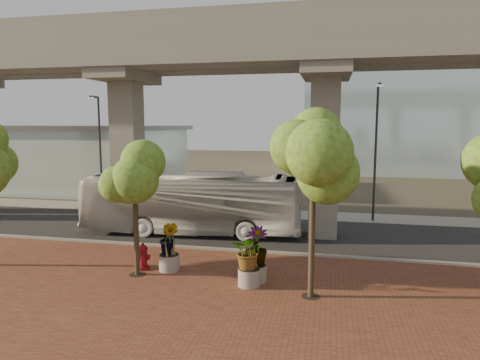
# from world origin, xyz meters

# --- Properties ---
(ground) EXTENTS (160.00, 160.00, 0.00)m
(ground) POSITION_xyz_m (0.00, 0.00, 0.00)
(ground) COLOR #3D372C
(ground) RESTS_ON ground
(brick_plaza) EXTENTS (70.00, 13.00, 0.06)m
(brick_plaza) POSITION_xyz_m (0.00, -8.00, 0.03)
(brick_plaza) COLOR brown
(brick_plaza) RESTS_ON ground
(asphalt_road) EXTENTS (90.00, 8.00, 0.04)m
(asphalt_road) POSITION_xyz_m (0.00, 2.00, 0.02)
(asphalt_road) COLOR black
(asphalt_road) RESTS_ON ground
(curb_strip) EXTENTS (70.00, 0.25, 0.16)m
(curb_strip) POSITION_xyz_m (0.00, -2.00, 0.08)
(curb_strip) COLOR gray
(curb_strip) RESTS_ON ground
(far_sidewalk) EXTENTS (90.00, 3.00, 0.06)m
(far_sidewalk) POSITION_xyz_m (0.00, 7.50, 0.03)
(far_sidewalk) COLOR gray
(far_sidewalk) RESTS_ON ground
(transit_viaduct) EXTENTS (72.00, 5.60, 12.40)m
(transit_viaduct) POSITION_xyz_m (0.00, 2.00, 7.29)
(transit_viaduct) COLOR gray
(transit_viaduct) RESTS_ON ground
(station_pavilion) EXTENTS (23.00, 13.00, 6.30)m
(station_pavilion) POSITION_xyz_m (-20.00, 16.00, 3.22)
(station_pavilion) COLOR silver
(station_pavilion) RESTS_ON ground
(transit_bus) EXTENTS (13.05, 3.87, 3.59)m
(transit_bus) POSITION_xyz_m (-1.61, 1.14, 1.79)
(transit_bus) COLOR silver
(transit_bus) RESTS_ON ground
(fire_hydrant) EXTENTS (0.59, 0.53, 1.17)m
(fire_hydrant) POSITION_xyz_m (-1.68, -5.47, 0.62)
(fire_hydrant) COLOR maroon
(fire_hydrant) RESTS_ON ground
(planter_front) EXTENTS (1.97, 1.97, 2.16)m
(planter_front) POSITION_xyz_m (3.29, -6.44, 1.37)
(planter_front) COLOR gray
(planter_front) RESTS_ON ground
(planter_right) EXTENTS (2.12, 2.12, 2.26)m
(planter_right) POSITION_xyz_m (3.48, -5.90, 1.43)
(planter_right) COLOR #ACA49B
(planter_right) RESTS_ON ground
(planter_left) EXTENTS (1.99, 1.99, 2.19)m
(planter_left) POSITION_xyz_m (-0.50, -5.37, 1.39)
(planter_left) COLOR gray
(planter_left) RESTS_ON ground
(street_tree_near_west) EXTENTS (3.09, 3.09, 5.68)m
(street_tree_near_west) POSITION_xyz_m (-1.63, -6.19, 4.31)
(street_tree_near_west) COLOR #443827
(street_tree_near_west) RESTS_ON ground
(street_tree_near_east) EXTENTS (3.69, 3.69, 6.95)m
(street_tree_near_east) POSITION_xyz_m (5.74, -7.03, 5.30)
(street_tree_near_east) COLOR #443827
(street_tree_near_east) RESTS_ON ground
(streetlamp_west) EXTENTS (0.42, 1.22, 8.41)m
(streetlamp_west) POSITION_xyz_m (-10.22, 5.94, 4.91)
(streetlamp_west) COLOR #323237
(streetlamp_west) RESTS_ON ground
(streetlamp_east) EXTENTS (0.44, 1.30, 8.97)m
(streetlamp_east) POSITION_xyz_m (9.22, 6.53, 5.24)
(streetlamp_east) COLOR #2F2F34
(streetlamp_east) RESTS_ON ground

